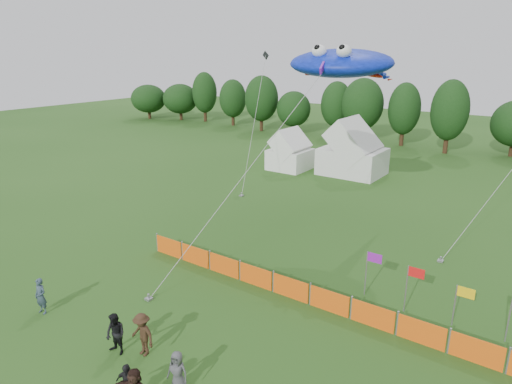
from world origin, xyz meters
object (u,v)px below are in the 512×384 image
Objects in this scene: tent_left at (290,153)px; spectator_e at (178,372)px; tent_right at (353,153)px; stingray_kite at (345,63)px; spectator_a at (41,296)px; spectator_b at (116,334)px; spectator_c at (142,334)px; barrier_fence at (309,294)px; spectator_d at (127,384)px.

tent_left reaches higher than spectator_e.
tent_right is 15.70m from stingray_kite.
spectator_a is 1.08× the size of spectator_e.
tent_left is 2.16× the size of spectator_b.
spectator_c is (4.66, -29.25, -1.14)m from tent_right.
stingray_kite reaches higher than spectator_b.
tent_right is at bearing 17.08° from tent_left.
spectator_e is (-0.88, -7.45, 0.26)m from barrier_fence.
tent_right reaches higher than spectator_a.
spectator_d reaches higher than barrier_fence.
barrier_fence is at bearing 68.16° from spectator_e.
spectator_a is 20.62m from stingray_kite.
spectator_b is 2.85m from spectator_d.
spectator_e is at bearing -7.25° from spectator_a.
spectator_c reaches higher than spectator_e.
stingray_kite is (-3.50, 9.93, 9.84)m from barrier_fence.
spectator_d is at bearing -78.71° from tent_right.
barrier_fence is 13.11× the size of spectator_d.
tent_right is 3.71× the size of spectator_d.
spectator_c is 0.08× the size of stingray_kite.
tent_right reaches higher than spectator_d.
stingray_kite is at bearing 83.49° from spectator_e.
spectator_a is (-1.19, -29.89, -1.18)m from tent_right.
tent_right is 3.68× the size of spectator_e.
stingray_kite is at bearing 92.37° from spectator_c.
tent_right is at bearing 100.94° from spectator_c.
stingray_kite is (4.52, -12.51, 8.33)m from tent_right.
spectator_b is (3.79, -29.79, -1.17)m from tent_right.
tent_left is at bearing 112.54° from spectator_c.
tent_right is at bearing 88.35° from spectator_e.
spectator_b is at bearing -82.75° from tent_right.
spectator_b is (-4.24, -7.36, 0.34)m from barrier_fence.
spectator_c is at bearing -80.94° from tent_right.
spectator_d is at bearing -138.64° from spectator_e.
barrier_fence is at bearing -70.32° from tent_right.
tent_left is 2.38× the size of spectator_d.
stingray_kite is (5.71, 17.38, 9.51)m from spectator_a.
tent_left reaches higher than spectator_a.
spectator_a is at bearing -171.84° from spectator_c.
spectator_d is at bearing -101.45° from barrier_fence.
spectator_e is (0.90, 1.36, 0.00)m from spectator_d.
tent_left reaches higher than spectator_b.
spectator_b is at bearing -119.93° from barrier_fence.
tent_left reaches higher than spectator_d.
barrier_fence is at bearing 66.01° from spectator_d.
stingray_kite is (10.22, -10.76, 8.73)m from tent_left.
tent_right is at bearing 109.86° from stingray_kite.
spectator_e is 20.01m from stingray_kite.
spectator_c is at bearing 29.37° from spectator_b.
spectator_d is at bearing -67.96° from tent_left.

